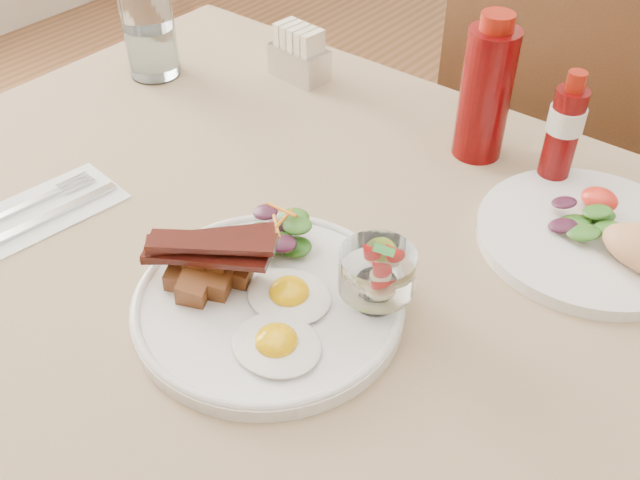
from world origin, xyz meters
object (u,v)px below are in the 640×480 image
Objects in this scene: table at (348,335)px; main_plate at (269,304)px; chair_far at (561,175)px; hot_sauce_bottle at (563,132)px; fruit_cup at (377,271)px; water_glass at (151,39)px; second_plate at (606,239)px; sugar_caddy at (299,56)px; ketchup_bottle at (486,92)px.

main_plate is (-0.04, -0.09, 0.10)m from table.
chair_far reaches higher than hot_sauce_bottle.
hot_sauce_bottle is (0.04, 0.33, 0.02)m from fruit_cup.
table is at bearing 66.07° from main_plate.
hot_sauce_bottle is 0.63m from water_glass.
second_plate is 0.73m from water_glass.
fruit_cup reaches higher than second_plate.
water_glass reaches higher than second_plate.
hot_sauce_bottle is at bearing 10.48° from water_glass.
fruit_cup is at bearing 36.09° from main_plate.
sugar_caddy is 0.71× the size of water_glass.
sugar_caddy is at bearing 138.34° from fruit_cup.
hot_sauce_bottle is at bearing -1.47° from ketchup_bottle.
ketchup_bottle is 1.26× the size of hot_sauce_bottle.
water_glass is at bearing 159.67° from fruit_cup.
sugar_caddy is 0.23m from water_glass.
ketchup_bottle is (-0.02, 0.31, 0.18)m from table.
chair_far reaches higher than main_plate.
hot_sauce_bottle is 0.44m from sugar_caddy.
chair_far is 3.41× the size of second_plate.
water_glass is at bearing 150.35° from main_plate.
main_plate is 1.81× the size of hot_sauce_bottle.
chair_far is 6.87× the size of water_glass.
second_plate is at bearing 48.25° from table.
second_plate is (0.15, 0.24, -0.04)m from fruit_cup.
fruit_cup is (0.05, -0.02, 0.15)m from table.
fruit_cup is (0.05, -0.69, 0.29)m from chair_far.
sugar_caddy is (-0.32, 0.02, -0.05)m from ketchup_bottle.
ketchup_bottle is (-0.07, 0.33, 0.03)m from fruit_cup.
chair_far is 0.54m from second_plate.
table is 13.79× the size of sugar_caddy.
chair_far is 0.79m from main_plate.
chair_far reaches higher than sugar_caddy.
main_plate is 1.03× the size of second_plate.
fruit_cup is 0.50× the size of hot_sauce_bottle.
fruit_cup is 0.28× the size of second_plate.
water_glass is (-0.49, 0.28, 0.05)m from main_plate.
chair_far is at bearing 41.89° from water_glass.
sugar_caddy is at bearing 177.56° from hot_sauce_bottle.
sugar_caddy is at bearing 35.42° from water_glass.
hot_sauce_bottle reaches higher than second_plate.
fruit_cup is 0.29m from second_plate.
second_plate is at bearing -22.74° from ketchup_bottle.
fruit_cup is 0.52m from sugar_caddy.
fruit_cup is at bearing -35.86° from sugar_caddy.
sugar_caddy is (-0.43, 0.02, -0.04)m from hot_sauce_bottle.
ketchup_bottle is at bearing 93.26° from table.
chair_far is (0.00, 0.66, -0.14)m from table.
hot_sauce_bottle reaches higher than table.
sugar_caddy is at bearing 168.95° from second_plate.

